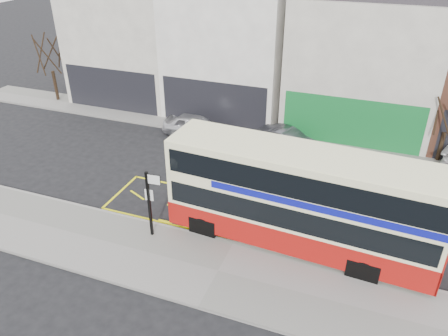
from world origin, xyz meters
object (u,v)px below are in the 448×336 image
at_px(car_silver, 196,126).
at_px(street_tree_left, 47,44).
at_px(bus_stop_post, 150,198).
at_px(double_decker_bus, 301,199).
at_px(car_grey, 288,140).

bearing_deg(car_silver, street_tree_left, 80.29).
bearing_deg(bus_stop_post, double_decker_bus, 10.78).
height_order(bus_stop_post, car_grey, bus_stop_post).
bearing_deg(double_decker_bus, car_silver, 138.52).
relative_size(double_decker_bus, car_silver, 2.65).
bearing_deg(car_silver, car_grey, -88.38).
relative_size(double_decker_bus, car_grey, 2.78).
distance_m(double_decker_bus, car_grey, 9.22).
bearing_deg(street_tree_left, double_decker_bus, -26.55).
xyz_separation_m(bus_stop_post, street_tree_left, (-15.21, 12.41, 2.40)).
xyz_separation_m(double_decker_bus, street_tree_left, (-21.30, 10.65, 2.11)).
bearing_deg(bus_stop_post, car_grey, 65.85).
height_order(double_decker_bus, car_silver, double_decker_bus).
distance_m(bus_stop_post, car_silver, 10.65).
height_order(car_silver, street_tree_left, street_tree_left).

